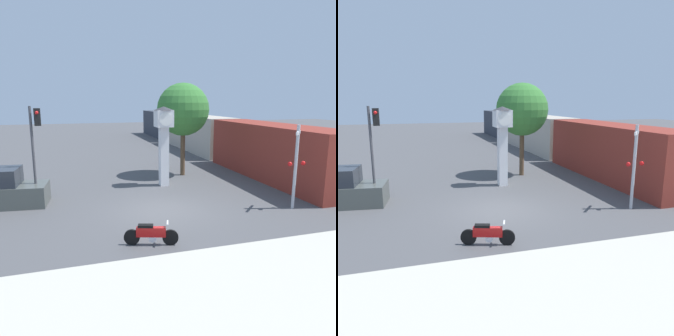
# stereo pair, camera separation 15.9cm
# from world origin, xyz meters

# --- Properties ---
(ground_plane) EXTENTS (120.00, 120.00, 0.00)m
(ground_plane) POSITION_xyz_m (0.00, 0.00, 0.00)
(ground_plane) COLOR #4C4C4F
(sidewalk_strip) EXTENTS (36.00, 6.00, 0.10)m
(sidewalk_strip) POSITION_xyz_m (0.00, -7.37, 0.05)
(sidewalk_strip) COLOR #BCB7A8
(sidewalk_strip) RESTS_ON ground_plane
(motorcycle) EXTENTS (1.81, 0.70, 0.83)m
(motorcycle) POSITION_xyz_m (-1.32, -3.37, 0.40)
(motorcycle) COLOR black
(motorcycle) RESTS_ON ground_plane
(clock_tower) EXTENTS (1.13, 1.13, 4.54)m
(clock_tower) POSITION_xyz_m (1.36, 4.27, 3.01)
(clock_tower) COLOR white
(clock_tower) RESTS_ON ground_plane
(freight_train) EXTENTS (2.80, 37.17, 3.40)m
(freight_train) POSITION_xyz_m (8.56, 16.68, 1.70)
(freight_train) COLOR maroon
(freight_train) RESTS_ON ground_plane
(traffic_light) EXTENTS (0.50, 0.35, 4.62)m
(traffic_light) POSITION_xyz_m (-5.30, 2.68, 3.16)
(traffic_light) COLOR #47474C
(traffic_light) RESTS_ON ground_plane
(railroad_crossing_signal) EXTENTS (0.90, 0.82, 3.82)m
(railroad_crossing_signal) POSITION_xyz_m (5.87, -1.47, 2.09)
(railroad_crossing_signal) COLOR #B7B7BC
(railroad_crossing_signal) RESTS_ON ground_plane
(street_tree) EXTENTS (3.36, 3.36, 5.98)m
(street_tree) POSITION_xyz_m (3.31, 6.51, 4.28)
(street_tree) COLOR brown
(street_tree) RESTS_ON ground_plane
(parked_car) EXTENTS (4.37, 2.23, 1.80)m
(parked_car) POSITION_xyz_m (-7.08, 2.80, 0.75)
(parked_car) COLOR #4C514C
(parked_car) RESTS_ON ground_plane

